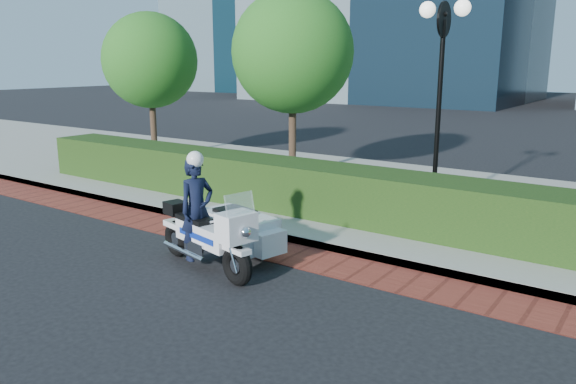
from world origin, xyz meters
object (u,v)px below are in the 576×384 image
Objects in this scene: lamppost at (441,74)px; tree_b at (293,52)px; tree_a at (150,61)px; police_motorcycle at (218,225)px.

lamppost is 4.71m from tree_b.
tree_b is at bearing 0.00° from tree_a.
police_motorcycle is at bearing -110.82° from lamppost.
tree_b is 7.16m from police_motorcycle.
tree_a is at bearing 172.59° from lamppost.
tree_b reaches higher than police_motorcycle.
tree_b is (-4.50, 1.30, 0.48)m from lamppost.
tree_a reaches higher than lamppost.
tree_a is (-10.00, 1.30, 0.26)m from lamppost.
lamppost is at bearing -7.41° from tree_a.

